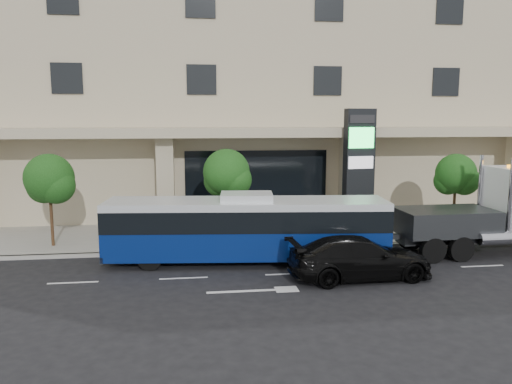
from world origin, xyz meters
The scene contains 11 objects.
ground centered at (0.00, 0.00, 0.00)m, with size 120.00×120.00×0.00m, color black.
sidewalk centered at (0.00, 5.00, 0.07)m, with size 120.00×6.00×0.15m, color gray.
curb centered at (0.00, 2.00, 0.07)m, with size 120.00×0.30×0.15m, color gray.
convention_center centered at (0.00, 15.42, 9.97)m, with size 60.00×17.60×20.00m.
tree_left centered at (-9.97, 3.59, 3.11)m, with size 2.27×2.20×4.22m.
tree_mid centered at (-1.97, 3.59, 3.26)m, with size 2.28×2.20×4.38m.
tree_right centered at (9.53, 3.59, 3.04)m, with size 2.10×2.00×4.04m.
city_bus centered at (-1.42, 0.29, 1.48)m, with size 11.68×3.56×2.91m.
tow_truck centered at (9.74, 0.34, 1.76)m, with size 9.42×2.56×4.29m.
black_sedan centered at (2.54, -2.31, 0.78)m, with size 2.19×5.39×1.57m, color black.
signage_pylon centered at (4.94, 5.01, 3.33)m, with size 1.62×0.78×6.27m.
Camera 1 is at (-3.62, -19.70, 5.95)m, focal length 35.00 mm.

